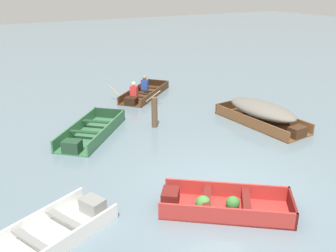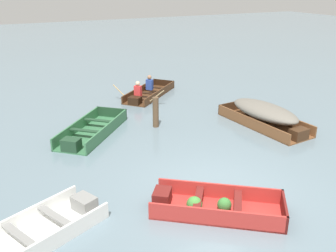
{
  "view_description": "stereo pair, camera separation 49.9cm",
  "coord_description": "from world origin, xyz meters",
  "views": [
    {
      "loc": [
        -4.86,
        -6.02,
        4.64
      ],
      "look_at": [
        0.46,
        3.53,
        0.35
      ],
      "focal_mm": 40.0,
      "sensor_mm": 36.0,
      "label": 1
    },
    {
      "loc": [
        -4.42,
        -6.25,
        4.64
      ],
      "look_at": [
        0.46,
        3.53,
        0.35
      ],
      "focal_mm": 40.0,
      "sensor_mm": 36.0,
      "label": 2
    }
  ],
  "objects": [
    {
      "name": "skiff_wooden_brown_far_moored",
      "position": [
        3.8,
        2.91,
        0.44
      ],
      "size": [
        1.52,
        3.45,
        0.76
      ],
      "color": "brown",
      "rests_on": "ground"
    },
    {
      "name": "skiff_white_mid_moored",
      "position": [
        -3.87,
        0.24,
        0.12
      ],
      "size": [
        2.8,
        2.07,
        0.35
      ],
      "color": "white",
      "rests_on": "ground"
    },
    {
      "name": "dinghy_red_foreground",
      "position": [
        -0.58,
        -0.57,
        0.15
      ],
      "size": [
        2.85,
        2.52,
        0.39
      ],
      "color": "#AD2D28",
      "rests_on": "ground"
    },
    {
      "name": "skiff_green_near_moored",
      "position": [
        -1.72,
        4.68,
        0.13
      ],
      "size": [
        2.91,
        3.05,
        0.39
      ],
      "color": "#387047",
      "rests_on": "ground"
    },
    {
      "name": "mooring_post",
      "position": [
        0.46,
        4.47,
        0.52
      ],
      "size": [
        0.2,
        0.2,
        1.03
      ],
      "primitive_type": "cylinder",
      "color": "brown",
      "rests_on": "ground"
    },
    {
      "name": "rowboat_dark_varnish_with_crew",
      "position": [
        1.6,
        7.76,
        0.18
      ],
      "size": [
        3.11,
        3.01,
        0.89
      ],
      "color": "#4C2D19",
      "rests_on": "ground"
    },
    {
      "name": "ground_plane",
      "position": [
        0.0,
        0.0,
        0.0
      ],
      "size": [
        80.0,
        80.0,
        0.0
      ],
      "primitive_type": "plane",
      "color": "slate"
    }
  ]
}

